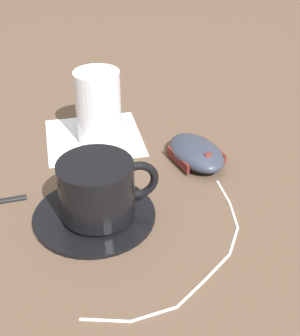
{
  "coord_description": "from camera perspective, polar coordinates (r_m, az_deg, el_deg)",
  "views": [
    {
      "loc": [
        0.54,
        0.05,
        0.37
      ],
      "look_at": [
        0.03,
        0.07,
        0.03
      ],
      "focal_mm": 50.0,
      "sensor_mm": 36.0,
      "label": 1
    }
  ],
  "objects": [
    {
      "name": "drinking_glass",
      "position": [
        0.71,
        -6.7,
        7.48
      ],
      "size": [
        0.07,
        0.07,
        0.11
      ],
      "primitive_type": "cylinder",
      "color": "silver",
      "rests_on": "napkin_under_glass"
    },
    {
      "name": "coffee_cup",
      "position": [
        0.55,
        -6.31,
        -2.45
      ],
      "size": [
        0.09,
        0.12,
        0.07
      ],
      "color": "black",
      "rests_on": "saucer"
    },
    {
      "name": "napkin_under_glass",
      "position": [
        0.74,
        -6.85,
        3.75
      ],
      "size": [
        0.17,
        0.17,
        0.0
      ],
      "primitive_type": "cube",
      "rotation": [
        0.0,
        0.0,
        0.17
      ],
      "color": "white",
      "rests_on": "ground"
    },
    {
      "name": "computer_mouse",
      "position": [
        0.67,
        5.66,
        1.89
      ],
      "size": [
        0.12,
        0.1,
        0.03
      ],
      "color": "#2D3342",
      "rests_on": "ground"
    },
    {
      "name": "saucer",
      "position": [
        0.58,
        -6.62,
        -5.55
      ],
      "size": [
        0.15,
        0.15,
        0.01
      ],
      "primitive_type": "cylinder",
      "color": "black",
      "rests_on": "ground"
    },
    {
      "name": "mouse_cable",
      "position": [
        0.52,
        5.88,
        -10.68
      ],
      "size": [
        0.23,
        0.18,
        0.0
      ],
      "color": "white",
      "rests_on": "ground"
    },
    {
      "name": "ground_plane",
      "position": [
        0.65,
        -6.37,
        -0.77
      ],
      "size": [
        3.0,
        3.0,
        0.0
      ],
      "primitive_type": "plane",
      "color": "brown"
    }
  ]
}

